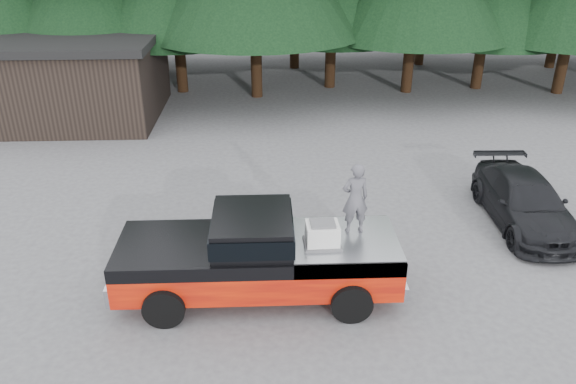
{
  "coord_description": "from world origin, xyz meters",
  "views": [
    {
      "loc": [
        -0.64,
        -10.6,
        7.26
      ],
      "look_at": [
        -0.19,
        0.0,
        2.12
      ],
      "focal_mm": 35.0,
      "sensor_mm": 36.0,
      "label": 1
    }
  ],
  "objects_px": {
    "man_on_bed": "(355,198)",
    "pickup_truck": "(258,267)",
    "air_compressor": "(322,235)",
    "utility_building": "(56,76)",
    "parked_car": "(525,202)"
  },
  "relations": [
    {
      "from": "man_on_bed",
      "to": "pickup_truck",
      "type": "bearing_deg",
      "value": -1.32
    },
    {
      "from": "air_compressor",
      "to": "pickup_truck",
      "type": "bearing_deg",
      "value": 167.31
    },
    {
      "from": "man_on_bed",
      "to": "utility_building",
      "type": "distance_m",
      "value": 15.99
    },
    {
      "from": "air_compressor",
      "to": "parked_car",
      "type": "distance_m",
      "value": 6.5
    },
    {
      "from": "air_compressor",
      "to": "man_on_bed",
      "type": "xyz_separation_m",
      "value": [
        0.72,
        0.53,
        0.55
      ]
    },
    {
      "from": "air_compressor",
      "to": "utility_building",
      "type": "xyz_separation_m",
      "value": [
        -9.47,
        12.85,
        0.11
      ]
    },
    {
      "from": "parked_car",
      "to": "pickup_truck",
      "type": "bearing_deg",
      "value": -156.52
    },
    {
      "from": "pickup_truck",
      "to": "man_on_bed",
      "type": "relative_size",
      "value": 3.87
    },
    {
      "from": "pickup_truck",
      "to": "man_on_bed",
      "type": "xyz_separation_m",
      "value": [
        2.03,
        0.28,
        1.44
      ]
    },
    {
      "from": "pickup_truck",
      "to": "air_compressor",
      "type": "bearing_deg",
      "value": -10.75
    },
    {
      "from": "air_compressor",
      "to": "utility_building",
      "type": "height_order",
      "value": "utility_building"
    },
    {
      "from": "pickup_truck",
      "to": "air_compressor",
      "type": "relative_size",
      "value": 9.13
    },
    {
      "from": "pickup_truck",
      "to": "utility_building",
      "type": "xyz_separation_m",
      "value": [
        -8.16,
        12.6,
        1.0
      ]
    },
    {
      "from": "parked_car",
      "to": "man_on_bed",
      "type": "bearing_deg",
      "value": -151.26
    },
    {
      "from": "pickup_truck",
      "to": "parked_car",
      "type": "distance_m",
      "value": 7.51
    }
  ]
}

